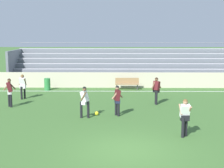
{
  "coord_description": "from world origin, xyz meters",
  "views": [
    {
      "loc": [
        -0.42,
        -12.02,
        4.47
      ],
      "look_at": [
        -0.67,
        7.11,
        1.39
      ],
      "focal_mm": 53.31,
      "sensor_mm": 36.0,
      "label": 1
    }
  ],
  "objects_px": {
    "player_white_on_ball": "(23,84)",
    "player_dark_wide_right": "(117,98)",
    "player_dark_deep_cover": "(156,88)",
    "player_dark_wide_left": "(10,90)",
    "soccer_ball": "(97,113)",
    "player_white_overlapping": "(85,99)",
    "bench_near_wall_gap": "(127,83)",
    "bleacher_stand": "(145,65)",
    "player_white_pressing_high": "(185,115)",
    "trash_bin": "(47,84)"
  },
  "relations": [
    {
      "from": "player_white_overlapping",
      "to": "player_white_pressing_high",
      "type": "bearing_deg",
      "value": -34.01
    },
    {
      "from": "trash_bin",
      "to": "player_white_pressing_high",
      "type": "height_order",
      "value": "player_white_pressing_high"
    },
    {
      "from": "bleacher_stand",
      "to": "soccer_ball",
      "type": "xyz_separation_m",
      "value": [
        -3.59,
        -11.75,
        -1.38
      ]
    },
    {
      "from": "trash_bin",
      "to": "player_white_pressing_high",
      "type": "distance_m",
      "value": 13.78
    },
    {
      "from": "soccer_ball",
      "to": "player_dark_wide_left",
      "type": "bearing_deg",
      "value": 159.83
    },
    {
      "from": "player_white_pressing_high",
      "to": "soccer_ball",
      "type": "xyz_separation_m",
      "value": [
        -3.95,
        3.58,
        -0.86
      ]
    },
    {
      "from": "bleacher_stand",
      "to": "player_white_on_ball",
      "type": "distance_m",
      "value": 11.5
    },
    {
      "from": "player_white_overlapping",
      "to": "player_dark_wide_right",
      "type": "height_order",
      "value": "player_white_overlapping"
    },
    {
      "from": "player_dark_wide_right",
      "to": "player_white_on_ball",
      "type": "distance_m",
      "value": 7.56
    },
    {
      "from": "player_dark_deep_cover",
      "to": "soccer_ball",
      "type": "height_order",
      "value": "player_dark_deep_cover"
    },
    {
      "from": "player_white_overlapping",
      "to": "trash_bin",
      "type": "bearing_deg",
      "value": 114.1
    },
    {
      "from": "bench_near_wall_gap",
      "to": "player_dark_deep_cover",
      "type": "distance_m",
      "value": 5.33
    },
    {
      "from": "player_white_overlapping",
      "to": "player_white_on_ball",
      "type": "xyz_separation_m",
      "value": [
        -4.53,
        4.77,
        -0.01
      ]
    },
    {
      "from": "player_white_overlapping",
      "to": "player_dark_deep_cover",
      "type": "relative_size",
      "value": 0.99
    },
    {
      "from": "player_dark_wide_right",
      "to": "player_dark_wide_left",
      "type": "distance_m",
      "value": 6.64
    },
    {
      "from": "bench_near_wall_gap",
      "to": "player_dark_wide_right",
      "type": "height_order",
      "value": "player_dark_wide_right"
    },
    {
      "from": "player_white_overlapping",
      "to": "soccer_ball",
      "type": "distance_m",
      "value": 1.17
    },
    {
      "from": "player_white_pressing_high",
      "to": "player_dark_wide_left",
      "type": "bearing_deg",
      "value": 149.07
    },
    {
      "from": "player_white_pressing_high",
      "to": "player_white_on_ball",
      "type": "bearing_deg",
      "value": 139.18
    },
    {
      "from": "player_dark_deep_cover",
      "to": "player_white_on_ball",
      "type": "xyz_separation_m",
      "value": [
        -8.6,
        1.49,
        -0.02
      ]
    },
    {
      "from": "bleacher_stand",
      "to": "soccer_ball",
      "type": "height_order",
      "value": "bleacher_stand"
    },
    {
      "from": "player_dark_wide_left",
      "to": "soccer_ball",
      "type": "relative_size",
      "value": 7.74
    },
    {
      "from": "player_dark_wide_right",
      "to": "player_white_overlapping",
      "type": "bearing_deg",
      "value": -164.42
    },
    {
      "from": "bleacher_stand",
      "to": "player_dark_wide_left",
      "type": "height_order",
      "value": "bleacher_stand"
    },
    {
      "from": "player_dark_wide_right",
      "to": "soccer_ball",
      "type": "bearing_deg",
      "value": 177.02
    },
    {
      "from": "bleacher_stand",
      "to": "bench_near_wall_gap",
      "type": "xyz_separation_m",
      "value": [
        -1.71,
        -3.94,
        -0.94
      ]
    },
    {
      "from": "player_dark_wide_left",
      "to": "soccer_ball",
      "type": "height_order",
      "value": "player_dark_wide_left"
    },
    {
      "from": "player_white_on_ball",
      "to": "player_dark_wide_right",
      "type": "bearing_deg",
      "value": -34.7
    },
    {
      "from": "soccer_ball",
      "to": "bleacher_stand",
      "type": "bearing_deg",
      "value": 73.02
    },
    {
      "from": "trash_bin",
      "to": "player_dark_deep_cover",
      "type": "bearing_deg",
      "value": -31.94
    },
    {
      "from": "bench_near_wall_gap",
      "to": "player_white_pressing_high",
      "type": "relative_size",
      "value": 1.1
    },
    {
      "from": "player_dark_wide_left",
      "to": "player_dark_deep_cover",
      "type": "distance_m",
      "value": 8.76
    },
    {
      "from": "player_dark_wide_right",
      "to": "player_white_on_ball",
      "type": "xyz_separation_m",
      "value": [
        -6.21,
        4.3,
        0.02
      ]
    },
    {
      "from": "player_dark_wide_right",
      "to": "player_white_on_ball",
      "type": "height_order",
      "value": "player_white_on_ball"
    },
    {
      "from": "player_dark_wide_left",
      "to": "player_white_pressing_high",
      "type": "relative_size",
      "value": 1.04
    },
    {
      "from": "player_white_pressing_high",
      "to": "soccer_ball",
      "type": "relative_size",
      "value": 7.44
    },
    {
      "from": "player_dark_wide_right",
      "to": "player_white_on_ball",
      "type": "relative_size",
      "value": 0.99
    },
    {
      "from": "player_white_overlapping",
      "to": "soccer_ball",
      "type": "height_order",
      "value": "player_white_overlapping"
    },
    {
      "from": "player_white_on_ball",
      "to": "soccer_ball",
      "type": "relative_size",
      "value": 7.44
    },
    {
      "from": "soccer_ball",
      "to": "bench_near_wall_gap",
      "type": "bearing_deg",
      "value": 76.5
    },
    {
      "from": "player_dark_wide_right",
      "to": "soccer_ball",
      "type": "distance_m",
      "value": 1.39
    },
    {
      "from": "player_white_overlapping",
      "to": "bench_near_wall_gap",
      "type": "bearing_deg",
      "value": 73.61
    },
    {
      "from": "bench_near_wall_gap",
      "to": "player_white_overlapping",
      "type": "xyz_separation_m",
      "value": [
        -2.45,
        -8.34,
        0.43
      ]
    },
    {
      "from": "trash_bin",
      "to": "player_white_on_ball",
      "type": "height_order",
      "value": "player_white_on_ball"
    },
    {
      "from": "player_white_overlapping",
      "to": "bleacher_stand",
      "type": "bearing_deg",
      "value": 71.26
    },
    {
      "from": "bleacher_stand",
      "to": "player_dark_wide_left",
      "type": "xyz_separation_m",
      "value": [
        -8.82,
        -9.83,
        -0.47
      ]
    },
    {
      "from": "bleacher_stand",
      "to": "trash_bin",
      "type": "distance_m",
      "value": 8.9
    },
    {
      "from": "bleacher_stand",
      "to": "player_white_overlapping",
      "type": "relative_size",
      "value": 14.03
    },
    {
      "from": "player_white_on_ball",
      "to": "player_dark_deep_cover",
      "type": "bearing_deg",
      "value": -9.86
    },
    {
      "from": "player_white_overlapping",
      "to": "player_dark_deep_cover",
      "type": "distance_m",
      "value": 5.22
    }
  ]
}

